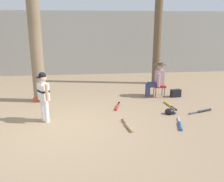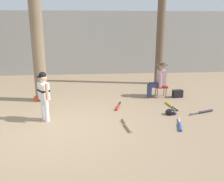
{
  "view_description": "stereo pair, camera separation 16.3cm",
  "coord_description": "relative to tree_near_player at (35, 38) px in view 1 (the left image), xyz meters",
  "views": [
    {
      "loc": [
        0.61,
        -5.55,
        2.46
      ],
      "look_at": [
        1.31,
        0.57,
        0.75
      ],
      "focal_mm": 38.8,
      "sensor_mm": 36.0,
      "label": 1
    },
    {
      "loc": [
        0.77,
        -5.57,
        2.46
      ],
      "look_at": [
        1.31,
        0.57,
        0.75
      ],
      "focal_mm": 38.8,
      "sensor_mm": 36.0,
      "label": 2
    }
  ],
  "objects": [
    {
      "name": "concrete_back_wall",
      "position": [
        0.88,
        4.44,
        -0.49
      ],
      "size": [
        18.0,
        0.36,
        3.07
      ],
      "primitive_type": "cube",
      "color": "#9E9E99",
      "rests_on": "ground"
    },
    {
      "name": "bat_yellow_trainer",
      "position": [
        4.07,
        -0.93,
        -2.0
      ],
      "size": [
        0.15,
        0.82,
        0.07
      ],
      "color": "yellow",
      "rests_on": "ground"
    },
    {
      "name": "handbag_beside_stool",
      "position": [
        4.62,
        -0.06,
        -1.9
      ],
      "size": [
        0.36,
        0.22,
        0.26
      ],
      "primitive_type": "cube",
      "rotation": [
        0.0,
        0.0,
        0.13
      ],
      "color": "black",
      "rests_on": "ground"
    },
    {
      "name": "young_ballplayer",
      "position": [
        0.41,
        -1.77,
        -1.29
      ],
      "size": [
        0.51,
        0.51,
        1.31
      ],
      "color": "white",
      "rests_on": "ground"
    },
    {
      "name": "batting_helmet_black",
      "position": [
        3.83,
        -1.66,
        -1.95
      ],
      "size": [
        0.3,
        0.23,
        0.18
      ],
      "color": "black",
      "rests_on": "ground"
    },
    {
      "name": "tree_behind_spectator",
      "position": [
        4.49,
        1.98,
        0.09
      ],
      "size": [
        0.45,
        0.45,
        4.69
      ],
      "color": "brown",
      "rests_on": "ground"
    },
    {
      "name": "folding_stool",
      "position": [
        4.05,
        0.06,
        -1.67
      ],
      "size": [
        0.43,
        0.43,
        0.41
      ],
      "color": "red",
      "rests_on": "ground"
    },
    {
      "name": "tree_near_player",
      "position": [
        0.0,
        0.0,
        0.0
      ],
      "size": [
        0.64,
        0.64,
        4.74
      ],
      "color": "#7F6B51",
      "rests_on": "ground"
    },
    {
      "name": "bat_blue_youth",
      "position": [
        3.81,
        -2.51,
        -2.0
      ],
      "size": [
        0.3,
        0.8,
        0.07
      ],
      "color": "#2347AD",
      "rests_on": "ground"
    },
    {
      "name": "bat_wood_tan",
      "position": [
        2.5,
        -2.47,
        -2.0
      ],
      "size": [
        0.18,
        0.76,
        0.07
      ],
      "color": "tan",
      "rests_on": "ground"
    },
    {
      "name": "bat_black_composite",
      "position": [
        4.85,
        -1.61,
        -2.0
      ],
      "size": [
        0.79,
        0.33,
        0.07
      ],
      "color": "black",
      "rests_on": "ground"
    },
    {
      "name": "ground_plane",
      "position": [
        0.88,
        -2.3,
        -2.03
      ],
      "size": [
        60.0,
        60.0,
        0.0
      ],
      "primitive_type": "plane",
      "color": "#937A5B"
    },
    {
      "name": "seated_spectator",
      "position": [
        3.95,
        0.06,
        -1.39
      ],
      "size": [
        0.67,
        0.53,
        1.2
      ],
      "color": "navy",
      "rests_on": "ground"
    },
    {
      "name": "bat_red_barrel",
      "position": [
        2.43,
        -0.98,
        -2.0
      ],
      "size": [
        0.26,
        0.7,
        0.07
      ],
      "color": "red",
      "rests_on": "ground"
    }
  ]
}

